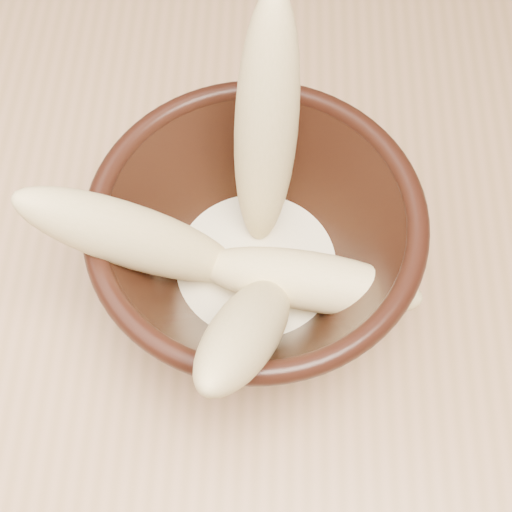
{
  "coord_description": "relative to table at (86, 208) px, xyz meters",
  "views": [
    {
      "loc": [
        0.15,
        -0.31,
        1.19
      ],
      "look_at": [
        0.15,
        -0.11,
        0.8
      ],
      "focal_mm": 50.0,
      "sensor_mm": 36.0,
      "label": 1
    }
  ],
  "objects": [
    {
      "name": "banana_upright",
      "position": [
        0.15,
        -0.07,
        0.2
      ],
      "size": [
        0.05,
        0.08,
        0.17
      ],
      "primitive_type": "ellipsoid",
      "rotation": [
        0.27,
        0.0,
        3.02
      ],
      "color": "#DFCD84",
      "rests_on": "bowl"
    },
    {
      "name": "banana_across",
      "position": [
        0.18,
        -0.13,
        0.14
      ],
      "size": [
        0.14,
        0.06,
        0.04
      ],
      "primitive_type": "ellipsoid",
      "rotation": [
        1.5,
        0.0,
        1.39
      ],
      "color": "#DFCD84",
      "rests_on": "bowl"
    },
    {
      "name": "table",
      "position": [
        0.0,
        0.0,
        0.0
      ],
      "size": [
        1.2,
        0.8,
        0.75
      ],
      "color": "tan",
      "rests_on": "ground"
    },
    {
      "name": "banana_front",
      "position": [
        0.15,
        -0.17,
        0.17
      ],
      "size": [
        0.07,
        0.13,
        0.14
      ],
      "primitive_type": "ellipsoid",
      "rotation": [
        0.74,
        0.0,
        -0.3
      ],
      "color": "#DFCD84",
      "rests_on": "bowl"
    },
    {
      "name": "milk_puddle",
      "position": [
        0.15,
        -0.11,
        0.11
      ],
      "size": [
        0.11,
        0.11,
        0.02
      ],
      "primitive_type": "cylinder",
      "color": "#F8EFC8",
      "rests_on": "bowl"
    },
    {
      "name": "bowl",
      "position": [
        0.15,
        -0.11,
        0.14
      ],
      "size": [
        0.19,
        0.19,
        0.11
      ],
      "rotation": [
        0.0,
        0.0,
        0.2
      ],
      "color": "black",
      "rests_on": "table"
    },
    {
      "name": "banana_left",
      "position": [
        0.08,
        -0.12,
        0.17
      ],
      "size": [
        0.14,
        0.06,
        0.13
      ],
      "primitive_type": "ellipsoid",
      "rotation": [
        0.77,
        0.0,
        -1.41
      ],
      "color": "#DFCD84",
      "rests_on": "bowl"
    }
  ]
}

